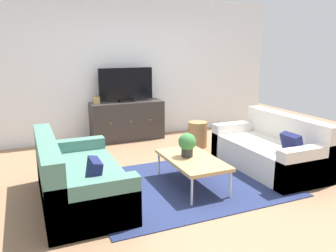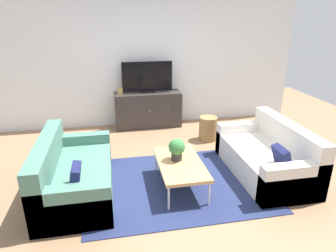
# 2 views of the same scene
# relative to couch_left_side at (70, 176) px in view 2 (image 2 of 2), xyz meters

# --- Properties ---
(ground_plane) EXTENTS (10.00, 10.00, 0.00)m
(ground_plane) POSITION_rel_couch_left_side_xyz_m (1.44, 0.10, -0.26)
(ground_plane) COLOR #997251
(wall_back) EXTENTS (6.40, 0.12, 2.70)m
(wall_back) POSITION_rel_couch_left_side_xyz_m (1.44, 2.65, 1.09)
(wall_back) COLOR white
(wall_back) RESTS_ON ground_plane
(area_rug) EXTENTS (2.50, 1.90, 0.01)m
(area_rug) POSITION_rel_couch_left_side_xyz_m (1.44, -0.05, -0.26)
(area_rug) COLOR navy
(area_rug) RESTS_ON ground_plane
(couch_left_side) EXTENTS (0.90, 1.71, 0.79)m
(couch_left_side) POSITION_rel_couch_left_side_xyz_m (0.00, 0.00, 0.00)
(couch_left_side) COLOR #4C7A6B
(couch_left_side) RESTS_ON ground_plane
(couch_right_side) EXTENTS (0.90, 1.71, 0.79)m
(couch_right_side) POSITION_rel_couch_left_side_xyz_m (2.87, 0.00, 0.00)
(couch_right_side) COLOR silver
(couch_right_side) RESTS_ON ground_plane
(coffee_table) EXTENTS (0.60, 1.08, 0.38)m
(coffee_table) POSITION_rel_couch_left_side_xyz_m (1.47, -0.12, 0.09)
(coffee_table) COLOR tan
(coffee_table) RESTS_ON ground_plane
(potted_plant) EXTENTS (0.23, 0.23, 0.31)m
(potted_plant) POSITION_rel_couch_left_side_xyz_m (1.44, -0.04, 0.29)
(potted_plant) COLOR #2D2D2D
(potted_plant) RESTS_ON coffee_table
(tv_console) EXTENTS (1.38, 0.47, 0.74)m
(tv_console) POSITION_rel_couch_left_side_xyz_m (1.36, 2.37, 0.11)
(tv_console) COLOR #332D2B
(tv_console) RESTS_ON ground_plane
(flat_screen_tv) EXTENTS (1.04, 0.16, 0.64)m
(flat_screen_tv) POSITION_rel_couch_left_side_xyz_m (1.36, 2.39, 0.80)
(flat_screen_tv) COLOR black
(flat_screen_tv) RESTS_ON tv_console
(mantel_clock) EXTENTS (0.11, 0.07, 0.13)m
(mantel_clock) POSITION_rel_couch_left_side_xyz_m (0.78, 2.37, 0.54)
(mantel_clock) COLOR tan
(mantel_clock) RESTS_ON tv_console
(wicker_basket) EXTENTS (0.34, 0.34, 0.46)m
(wicker_basket) POSITION_rel_couch_left_side_xyz_m (2.38, 1.41, -0.03)
(wicker_basket) COLOR #9E7547
(wicker_basket) RESTS_ON ground_plane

